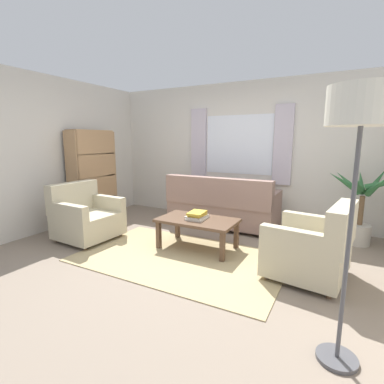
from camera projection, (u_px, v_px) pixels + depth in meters
name	position (u px, v px, depth m)	size (l,w,h in m)	color
ground_plane	(180.00, 258.00, 3.77)	(6.24, 6.24, 0.00)	gray
wall_back	(239.00, 153.00, 5.50)	(5.32, 0.12, 2.60)	silver
wall_left	(43.00, 154.00, 4.78)	(0.12, 4.40, 2.60)	silver
window_with_curtains	(238.00, 145.00, 5.40)	(1.98, 0.07, 1.40)	white
area_rug	(180.00, 258.00, 3.77)	(2.67, 1.64, 0.01)	tan
couch	(222.00, 207.00, 5.09)	(1.90, 0.82, 0.92)	gray
armchair_left	(86.00, 217.00, 4.46)	(0.85, 0.87, 0.88)	#BCB293
armchair_right	(313.00, 248.00, 3.18)	(0.93, 0.95, 0.88)	#BCB293
coffee_table	(198.00, 223.00, 4.04)	(1.10, 0.64, 0.44)	brown
book_stack_on_table	(197.00, 215.00, 4.03)	(0.28, 0.34, 0.10)	beige
potted_plant	(363.00, 206.00, 4.16)	(1.20, 1.10, 1.17)	#B7B2A8
bookshelf	(96.00, 180.00, 5.43)	(0.30, 0.94, 1.72)	#A87F56
standing_lamp	(361.00, 126.00, 1.73)	(0.41, 0.41, 1.86)	#4C4C51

